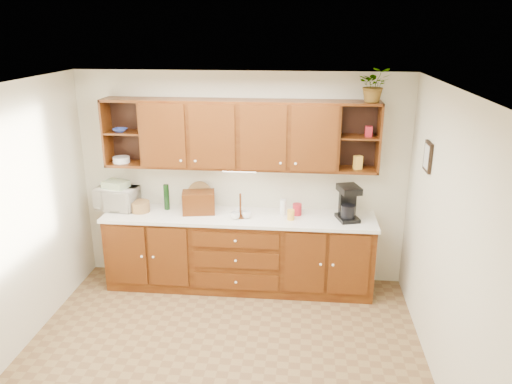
% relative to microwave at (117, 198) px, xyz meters
% --- Properties ---
extents(floor, '(4.00, 4.00, 0.00)m').
position_rel_microwave_xyz_m(floor, '(1.52, -1.53, -1.08)').
color(floor, olive).
rests_on(floor, ground).
extents(ceiling, '(4.00, 4.00, 0.00)m').
position_rel_microwave_xyz_m(ceiling, '(1.52, -1.53, 1.52)').
color(ceiling, white).
rests_on(ceiling, back_wall).
extents(back_wall, '(4.00, 0.00, 4.00)m').
position_rel_microwave_xyz_m(back_wall, '(1.52, 0.22, 0.22)').
color(back_wall, beige).
rests_on(back_wall, floor).
extents(left_wall, '(0.00, 3.50, 3.50)m').
position_rel_microwave_xyz_m(left_wall, '(-0.48, -1.53, 0.22)').
color(left_wall, beige).
rests_on(left_wall, floor).
extents(right_wall, '(0.00, 3.50, 3.50)m').
position_rel_microwave_xyz_m(right_wall, '(3.52, -1.53, 0.22)').
color(right_wall, beige).
rests_on(right_wall, floor).
extents(base_cabinets, '(3.20, 0.60, 0.90)m').
position_rel_microwave_xyz_m(base_cabinets, '(1.52, -0.08, -0.63)').
color(base_cabinets, '#371306').
rests_on(base_cabinets, floor).
extents(countertop, '(3.24, 0.64, 0.04)m').
position_rel_microwave_xyz_m(countertop, '(1.52, -0.09, -0.16)').
color(countertop, white).
rests_on(countertop, base_cabinets).
extents(upper_cabinets, '(3.20, 0.33, 0.80)m').
position_rel_microwave_xyz_m(upper_cabinets, '(1.53, 0.06, 0.82)').
color(upper_cabinets, '#371306').
rests_on(upper_cabinets, back_wall).
extents(undercabinet_light, '(0.40, 0.05, 0.02)m').
position_rel_microwave_xyz_m(undercabinet_light, '(1.52, 0.01, 0.39)').
color(undercabinet_light, white).
rests_on(undercabinet_light, upper_cabinets).
extents(framed_picture, '(0.03, 0.24, 0.30)m').
position_rel_microwave_xyz_m(framed_picture, '(3.50, -0.63, 0.77)').
color(framed_picture, black).
rests_on(framed_picture, right_wall).
extents(wicker_basket, '(0.27, 0.27, 0.13)m').
position_rel_microwave_xyz_m(wicker_basket, '(0.31, -0.07, -0.07)').
color(wicker_basket, '#98683F').
rests_on(wicker_basket, countertop).
extents(microwave, '(0.52, 0.38, 0.27)m').
position_rel_microwave_xyz_m(microwave, '(0.00, 0.00, 0.00)').
color(microwave, silver).
rests_on(microwave, countertop).
extents(towel_stack, '(0.33, 0.28, 0.09)m').
position_rel_microwave_xyz_m(towel_stack, '(0.00, 0.00, 0.18)').
color(towel_stack, '#E2E26A').
rests_on(towel_stack, microwave).
extents(wine_bottle, '(0.07, 0.07, 0.32)m').
position_rel_microwave_xyz_m(wine_bottle, '(0.61, 0.04, 0.02)').
color(wine_bottle, black).
rests_on(wine_bottle, countertop).
extents(woven_tray, '(0.34, 0.15, 0.33)m').
position_rel_microwave_xyz_m(woven_tray, '(1.00, 0.16, -0.13)').
color(woven_tray, '#98683F').
rests_on(woven_tray, countertop).
extents(bread_box, '(0.42, 0.30, 0.27)m').
position_rel_microwave_xyz_m(bread_box, '(1.03, -0.04, -0.00)').
color(bread_box, '#371306').
rests_on(bread_box, countertop).
extents(mug_tree, '(0.26, 0.26, 0.30)m').
position_rel_microwave_xyz_m(mug_tree, '(1.55, -0.15, -0.09)').
color(mug_tree, '#371306').
rests_on(mug_tree, countertop).
extents(canister_red, '(0.14, 0.14, 0.14)m').
position_rel_microwave_xyz_m(canister_red, '(2.21, 0.00, -0.07)').
color(canister_red, '#AD1925').
rests_on(canister_red, countertop).
extents(canister_white, '(0.10, 0.10, 0.19)m').
position_rel_microwave_xyz_m(canister_white, '(2.04, 0.00, -0.04)').
color(canister_white, white).
rests_on(canister_white, countertop).
extents(canister_yellow, '(0.09, 0.09, 0.12)m').
position_rel_microwave_xyz_m(canister_yellow, '(2.14, -0.16, -0.07)').
color(canister_yellow, gold).
rests_on(canister_yellow, countertop).
extents(coffee_maker, '(0.29, 0.34, 0.41)m').
position_rel_microwave_xyz_m(coffee_maker, '(2.80, -0.08, 0.06)').
color(coffee_maker, black).
rests_on(coffee_maker, countertop).
extents(bowl_stack, '(0.18, 0.18, 0.04)m').
position_rel_microwave_xyz_m(bowl_stack, '(0.11, 0.02, 0.85)').
color(bowl_stack, '#2A3F9B').
rests_on(bowl_stack, upper_cabinets).
extents(plate_stack, '(0.22, 0.22, 0.07)m').
position_rel_microwave_xyz_m(plate_stack, '(0.08, 0.05, 0.48)').
color(plate_stack, white).
rests_on(plate_stack, upper_cabinets).
extents(pantry_box_yellow, '(0.11, 0.10, 0.16)m').
position_rel_microwave_xyz_m(pantry_box_yellow, '(2.89, 0.03, 0.52)').
color(pantry_box_yellow, gold).
rests_on(pantry_box_yellow, upper_cabinets).
extents(pantry_box_red, '(0.08, 0.07, 0.12)m').
position_rel_microwave_xyz_m(pantry_box_red, '(2.99, 0.05, 0.88)').
color(pantry_box_red, '#AD1925').
rests_on(pantry_box_red, upper_cabinets).
extents(potted_plant, '(0.35, 0.31, 0.38)m').
position_rel_microwave_xyz_m(potted_plant, '(3.01, 0.00, 1.40)').
color(potted_plant, '#999999').
rests_on(potted_plant, upper_cabinets).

